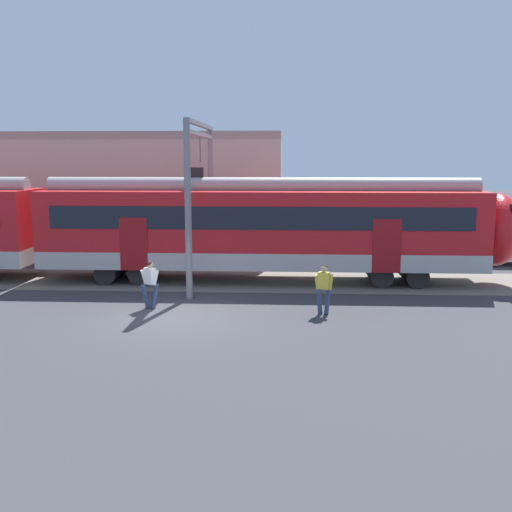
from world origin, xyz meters
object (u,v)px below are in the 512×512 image
(pedestrian_yellow, at_px, (324,285))
(parked_car_white, at_px, (512,248))
(pedestrian_white, at_px, (150,281))
(commuter_train, at_px, (59,227))

(pedestrian_yellow, relative_size, parked_car_white, 0.41)
(pedestrian_white, xyz_separation_m, pedestrian_yellow, (5.89, -0.43, 0.03))
(pedestrian_white, height_order, pedestrian_yellow, same)
(commuter_train, height_order, parked_car_white, commuter_train)
(pedestrian_white, relative_size, parked_car_white, 0.41)
(parked_car_white, bearing_deg, pedestrian_yellow, -133.91)
(pedestrian_yellow, bearing_deg, parked_car_white, 46.09)
(commuter_train, xyz_separation_m, pedestrian_yellow, (10.85, -5.24, -1.26))
(pedestrian_yellow, bearing_deg, pedestrian_white, 175.81)
(pedestrian_yellow, bearing_deg, commuter_train, 154.22)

